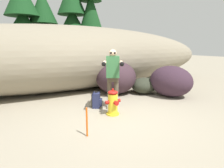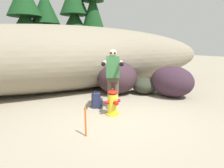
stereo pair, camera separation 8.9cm
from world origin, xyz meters
name	(u,v)px [view 2 (the right image)]	position (x,y,z in m)	size (l,w,h in m)	color
ground_plane	(120,119)	(0.00, 0.00, -0.02)	(56.00, 56.00, 0.04)	gray
dirt_embankment	(73,58)	(0.00, 3.68, 1.28)	(14.19, 3.20, 2.55)	gray
fire_hydrant	(113,103)	(-0.04, 0.29, 0.32)	(0.43, 0.38, 0.70)	yellow
utility_worker	(113,72)	(0.22, 0.74, 1.06)	(0.83, 1.03, 1.68)	beige
spare_backpack	(97,100)	(-0.15, 1.04, 0.22)	(0.36, 0.36, 0.47)	#23284C
boulder_large	(172,81)	(2.66, 0.86, 0.54)	(1.53, 1.20, 1.09)	#362330
boulder_mid	(117,77)	(1.19, 2.18, 0.61)	(1.50, 1.51, 1.22)	#37252C
boulder_small	(145,86)	(2.13, 1.67, 0.30)	(1.03, 0.94, 0.59)	#2D3024
pine_tree_left	(26,23)	(-1.16, 8.65, 3.08)	(2.98, 2.98, 5.38)	#47331E
pine_tree_center	(46,29)	(0.01, 8.89, 2.75)	(2.66, 2.66, 5.08)	#47331E
pine_tree_right	(75,21)	(1.82, 8.76, 3.35)	(2.88, 2.88, 5.93)	#47331E
pine_tree_far_right	(93,9)	(2.87, 8.14, 4.07)	(2.22, 2.22, 7.46)	#47331E
survey_stake	(86,122)	(-1.09, -0.50, 0.30)	(0.04, 0.04, 0.60)	#E55914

